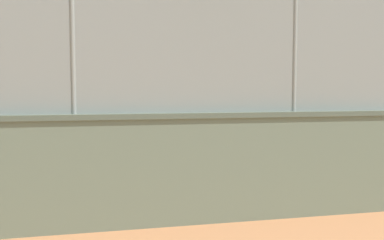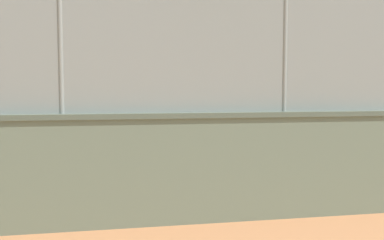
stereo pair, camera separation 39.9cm
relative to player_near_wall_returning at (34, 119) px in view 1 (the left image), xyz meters
name	(u,v)px [view 1 (the left image)]	position (x,y,z in m)	size (l,w,h in m)	color
ground_plane	(147,139)	(-4.18, -1.02, -0.97)	(260.00, 260.00, 0.00)	#B27247
perimeter_wall	(292,163)	(-4.97, 9.78, -0.12)	(27.50, 1.23, 1.69)	slate
fence_panel_on_wall	(295,36)	(-4.97, 9.78, 1.91)	(27.01, 0.90, 2.38)	gray
player_near_wall_returning	(34,119)	(0.00, 0.00, 0.00)	(0.76, 1.04, 1.63)	black
player_crossing_court	(285,123)	(-8.15, 3.19, -0.07)	(0.70, 1.02, 1.53)	navy
player_baseline_waiting	(174,118)	(-5.07, 0.11, -0.06)	(0.93, 0.96, 1.55)	black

